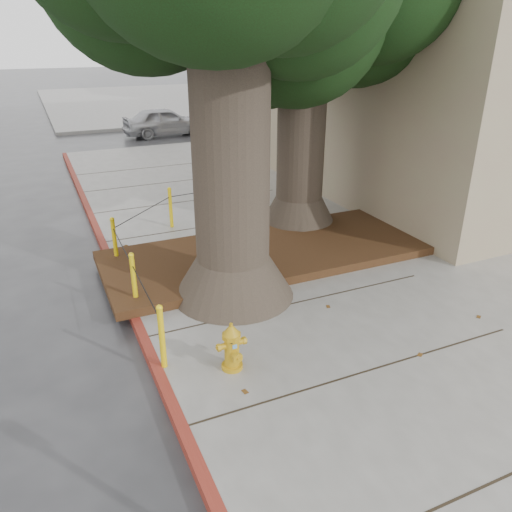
{
  "coord_description": "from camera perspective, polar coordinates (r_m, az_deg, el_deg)",
  "views": [
    {
      "loc": [
        -3.02,
        -4.33,
        4.25
      ],
      "look_at": [
        -0.16,
        2.07,
        1.1
      ],
      "focal_mm": 35.0,
      "sensor_mm": 36.0,
      "label": 1
    }
  ],
  "objects": [
    {
      "name": "ground",
      "position": [
        6.78,
        8.73,
        -14.97
      ],
      "size": [
        140.0,
        140.0,
        0.0
      ],
      "primitive_type": "plane",
      "color": "#28282B",
      "rests_on": "ground"
    },
    {
      "name": "sidewalk_main",
      "position": [
        12.06,
        26.89,
        1.21
      ],
      "size": [
        16.0,
        26.0,
        0.15
      ],
      "primitive_type": "cube",
      "color": "slate",
      "rests_on": "ground"
    },
    {
      "name": "sidewalk_far",
      "position": [
        35.74,
        -9.72,
        17.15
      ],
      "size": [
        16.0,
        20.0,
        0.15
      ],
      "primitive_type": "cube",
      "color": "slate",
      "rests_on": "ground"
    },
    {
      "name": "curb_red",
      "position": [
        8.07,
        -13.4,
        -7.7
      ],
      "size": [
        0.14,
        26.0,
        0.16
      ],
      "primitive_type": "cube",
      "color": "maroon",
      "rests_on": "ground"
    },
    {
      "name": "planter_bed",
      "position": [
        9.96,
        1.29,
        0.39
      ],
      "size": [
        6.4,
        2.6,
        0.16
      ],
      "primitive_type": "cube",
      "color": "black",
      "rests_on": "sidewalk_main"
    },
    {
      "name": "building_corner",
      "position": [
        18.3,
        23.62,
        24.75
      ],
      "size": [
        12.0,
        13.0,
        10.0
      ],
      "primitive_type": "cube",
      "color": "gray",
      "rests_on": "ground"
    },
    {
      "name": "building_side_white",
      "position": [
        35.8,
        8.81,
        24.33
      ],
      "size": [
        10.0,
        10.0,
        9.0
      ],
      "primitive_type": "cube",
      "color": "silver",
      "rests_on": "ground"
    },
    {
      "name": "building_side_grey",
      "position": [
        44.15,
        11.68,
        26.02
      ],
      "size": [
        12.0,
        14.0,
        12.0
      ],
      "primitive_type": "cube",
      "color": "slate",
      "rests_on": "ground"
    },
    {
      "name": "bollard_ring",
      "position": [
        9.66,
        -9.44,
        2.05
      ],
      "size": [
        3.79,
        5.39,
        0.95
      ],
      "color": "yellow",
      "rests_on": "sidewalk_main"
    },
    {
      "name": "fire_hydrant",
      "position": [
        6.65,
        -2.78,
        -10.32
      ],
      "size": [
        0.36,
        0.32,
        0.69
      ],
      "rotation": [
        0.0,
        0.0,
        0.06
      ],
      "color": "gold",
      "rests_on": "sidewalk_main"
    },
    {
      "name": "car_silver",
      "position": [
        23.36,
        -10.37,
        14.89
      ],
      "size": [
        3.72,
        1.61,
        1.25
      ],
      "primitive_type": "imported",
      "rotation": [
        0.0,
        0.0,
        1.61
      ],
      "color": "#B2B3B8",
      "rests_on": "ground"
    },
    {
      "name": "car_red",
      "position": [
        27.83,
        9.59,
        16.48
      ],
      "size": [
        4.14,
        1.61,
        1.34
      ],
      "primitive_type": "imported",
      "rotation": [
        0.0,
        0.0,
        1.52
      ],
      "color": "maroon",
      "rests_on": "ground"
    }
  ]
}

